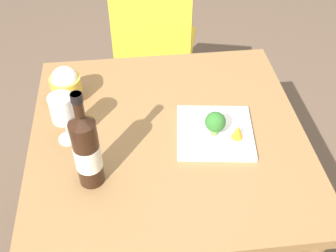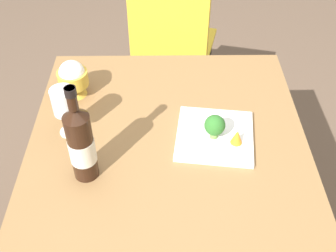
{
  "view_description": "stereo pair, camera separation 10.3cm",
  "coord_description": "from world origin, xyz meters",
  "px_view_note": "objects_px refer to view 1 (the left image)",
  "views": [
    {
      "loc": [
        0.11,
        0.99,
        1.7
      ],
      "look_at": [
        0.0,
        0.0,
        0.75
      ],
      "focal_mm": 44.52,
      "sensor_mm": 36.0,
      "label": 1
    },
    {
      "loc": [
        0.01,
        1.0,
        1.7
      ],
      "look_at": [
        0.0,
        0.0,
        0.75
      ],
      "focal_mm": 44.52,
      "sensor_mm": 36.0,
      "label": 2
    }
  ],
  "objects_px": {
    "chair_near_window": "(154,40)",
    "wine_glass": "(62,110)",
    "rice_bowl": "(66,84)",
    "broccoli_floret": "(215,122)",
    "carrot_garnish_left": "(238,132)",
    "wine_bottle": "(87,150)",
    "serving_plate": "(215,132)"
  },
  "relations": [
    {
      "from": "chair_near_window",
      "to": "wine_glass",
      "type": "bearing_deg",
      "value": -98.1
    },
    {
      "from": "rice_bowl",
      "to": "broccoli_floret",
      "type": "height_order",
      "value": "rice_bowl"
    },
    {
      "from": "broccoli_floret",
      "to": "carrot_garnish_left",
      "type": "distance_m",
      "value": 0.08
    },
    {
      "from": "rice_bowl",
      "to": "wine_bottle",
      "type": "bearing_deg",
      "value": 103.42
    },
    {
      "from": "wine_glass",
      "to": "rice_bowl",
      "type": "xyz_separation_m",
      "value": [
        0.01,
        -0.2,
        -0.05
      ]
    },
    {
      "from": "wine_glass",
      "to": "rice_bowl",
      "type": "relative_size",
      "value": 1.26
    },
    {
      "from": "rice_bowl",
      "to": "broccoli_floret",
      "type": "relative_size",
      "value": 1.65
    },
    {
      "from": "rice_bowl",
      "to": "carrot_garnish_left",
      "type": "relative_size",
      "value": 2.71
    },
    {
      "from": "chair_near_window",
      "to": "wine_glass",
      "type": "relative_size",
      "value": 4.75
    },
    {
      "from": "chair_near_window",
      "to": "broccoli_floret",
      "type": "bearing_deg",
      "value": -68.64
    },
    {
      "from": "broccoli_floret",
      "to": "wine_bottle",
      "type": "bearing_deg",
      "value": 19.15
    },
    {
      "from": "chair_near_window",
      "to": "serving_plate",
      "type": "distance_m",
      "value": 0.95
    },
    {
      "from": "chair_near_window",
      "to": "wine_bottle",
      "type": "relative_size",
      "value": 2.57
    },
    {
      "from": "wine_bottle",
      "to": "broccoli_floret",
      "type": "relative_size",
      "value": 3.86
    },
    {
      "from": "chair_near_window",
      "to": "carrot_garnish_left",
      "type": "distance_m",
      "value": 1.0
    },
    {
      "from": "wine_glass",
      "to": "broccoli_floret",
      "type": "distance_m",
      "value": 0.48
    },
    {
      "from": "wine_bottle",
      "to": "carrot_garnish_left",
      "type": "relative_size",
      "value": 6.32
    },
    {
      "from": "rice_bowl",
      "to": "serving_plate",
      "type": "xyz_separation_m",
      "value": [
        -0.5,
        0.23,
        -0.07
      ]
    },
    {
      "from": "rice_bowl",
      "to": "carrot_garnish_left",
      "type": "distance_m",
      "value": 0.62
    },
    {
      "from": "serving_plate",
      "to": "broccoli_floret",
      "type": "relative_size",
      "value": 3.27
    },
    {
      "from": "rice_bowl",
      "to": "serving_plate",
      "type": "relative_size",
      "value": 0.51
    },
    {
      "from": "rice_bowl",
      "to": "chair_near_window",
      "type": "bearing_deg",
      "value": -118.42
    },
    {
      "from": "wine_bottle",
      "to": "rice_bowl",
      "type": "distance_m",
      "value": 0.4
    },
    {
      "from": "carrot_garnish_left",
      "to": "wine_bottle",
      "type": "bearing_deg",
      "value": 13.35
    },
    {
      "from": "broccoli_floret",
      "to": "carrot_garnish_left",
      "type": "height_order",
      "value": "broccoli_floret"
    },
    {
      "from": "wine_bottle",
      "to": "serving_plate",
      "type": "bearing_deg",
      "value": -159.46
    },
    {
      "from": "wine_glass",
      "to": "broccoli_floret",
      "type": "bearing_deg",
      "value": 174.73
    },
    {
      "from": "broccoli_floret",
      "to": "wine_glass",
      "type": "bearing_deg",
      "value": -5.27
    },
    {
      "from": "chair_near_window",
      "to": "broccoli_floret",
      "type": "distance_m",
      "value": 0.97
    },
    {
      "from": "serving_plate",
      "to": "carrot_garnish_left",
      "type": "height_order",
      "value": "carrot_garnish_left"
    },
    {
      "from": "wine_bottle",
      "to": "broccoli_floret",
      "type": "distance_m",
      "value": 0.43
    },
    {
      "from": "wine_glass",
      "to": "broccoli_floret",
      "type": "height_order",
      "value": "wine_glass"
    }
  ]
}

